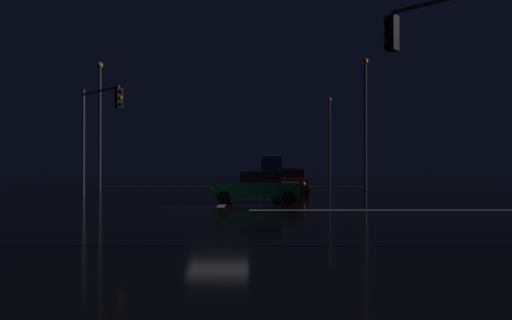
{
  "coord_description": "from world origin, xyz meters",
  "views": [
    {
      "loc": [
        1.46,
        -19.8,
        1.97
      ],
      "look_at": [
        1.65,
        11.99,
        2.18
      ],
      "focal_mm": 33.25,
      "sensor_mm": 36.0,
      "label": 1
    }
  ],
  "objects_px": {
    "traffic_signal_se": "(484,59)",
    "sedan_black": "(284,178)",
    "streetlamp_right_near": "(365,115)",
    "streetlamp_left_near": "(100,117)",
    "streetlamp_right_far": "(329,133)",
    "sedan_gray": "(270,174)",
    "box_truck": "(270,165)",
    "traffic_signal_nw": "(98,121)",
    "sedan_orange": "(275,176)",
    "sedan_red": "(290,181)",
    "sedan_blue": "(271,173)",
    "sedan_green_crossing": "(257,187)"
  },
  "relations": [
    {
      "from": "traffic_signal_se",
      "to": "sedan_black",
      "type": "bearing_deg",
      "value": 98.33
    },
    {
      "from": "streetlamp_right_near",
      "to": "streetlamp_left_near",
      "type": "relative_size",
      "value": 1.03
    },
    {
      "from": "streetlamp_right_far",
      "to": "sedan_gray",
      "type": "bearing_deg",
      "value": -176.93
    },
    {
      "from": "box_truck",
      "to": "streetlamp_right_far",
      "type": "xyz_separation_m",
      "value": [
        5.77,
        -12.05,
        3.44
      ]
    },
    {
      "from": "box_truck",
      "to": "streetlamp_right_far",
      "type": "height_order",
      "value": "streetlamp_right_far"
    },
    {
      "from": "traffic_signal_nw",
      "to": "streetlamp_right_near",
      "type": "distance_m",
      "value": 18.23
    },
    {
      "from": "sedan_gray",
      "to": "traffic_signal_nw",
      "type": "relative_size",
      "value": 0.68
    },
    {
      "from": "sedan_black",
      "to": "sedan_orange",
      "type": "bearing_deg",
      "value": 93.91
    },
    {
      "from": "sedan_gray",
      "to": "sedan_orange",
      "type": "bearing_deg",
      "value": -88.35
    },
    {
      "from": "sedan_red",
      "to": "sedan_gray",
      "type": "relative_size",
      "value": 1.0
    },
    {
      "from": "sedan_gray",
      "to": "sedan_blue",
      "type": "relative_size",
      "value": 1.0
    },
    {
      "from": "sedan_black",
      "to": "traffic_signal_nw",
      "type": "height_order",
      "value": "traffic_signal_nw"
    },
    {
      "from": "sedan_black",
      "to": "box_truck",
      "type": "xyz_separation_m",
      "value": [
        -0.15,
        24.78,
        0.91
      ]
    },
    {
      "from": "sedan_black",
      "to": "sedan_green_crossing",
      "type": "relative_size",
      "value": 1.0
    },
    {
      "from": "sedan_black",
      "to": "streetlamp_left_near",
      "type": "distance_m",
      "value": 14.46
    },
    {
      "from": "streetlamp_right_far",
      "to": "sedan_orange",
      "type": "bearing_deg",
      "value": -132.64
    },
    {
      "from": "sedan_orange",
      "to": "sedan_green_crossing",
      "type": "distance_m",
      "value": 19.91
    },
    {
      "from": "sedan_black",
      "to": "streetlamp_left_near",
      "type": "bearing_deg",
      "value": -166.23
    },
    {
      "from": "sedan_red",
      "to": "streetlamp_right_near",
      "type": "relative_size",
      "value": 0.46
    },
    {
      "from": "sedan_black",
      "to": "sedan_gray",
      "type": "bearing_deg",
      "value": 92.78
    },
    {
      "from": "sedan_green_crossing",
      "to": "traffic_signal_se",
      "type": "distance_m",
      "value": 13.11
    },
    {
      "from": "sedan_orange",
      "to": "sedan_blue",
      "type": "relative_size",
      "value": 1.0
    },
    {
      "from": "sedan_gray",
      "to": "sedan_blue",
      "type": "distance_m",
      "value": 5.51
    },
    {
      "from": "sedan_black",
      "to": "traffic_signal_nw",
      "type": "xyz_separation_m",
      "value": [
        -11.39,
        -9.74,
        3.62
      ]
    },
    {
      "from": "sedan_red",
      "to": "streetlamp_right_far",
      "type": "relative_size",
      "value": 0.49
    },
    {
      "from": "sedan_red",
      "to": "sedan_gray",
      "type": "xyz_separation_m",
      "value": [
        -0.6,
        18.62,
        0.0
      ]
    },
    {
      "from": "sedan_gray",
      "to": "streetlamp_right_near",
      "type": "bearing_deg",
      "value": -68.34
    },
    {
      "from": "sedan_blue",
      "to": "streetlamp_left_near",
      "type": "height_order",
      "value": "streetlamp_left_near"
    },
    {
      "from": "sedan_red",
      "to": "streetlamp_right_far",
      "type": "distance_m",
      "value": 20.24
    },
    {
      "from": "sedan_orange",
      "to": "sedan_gray",
      "type": "distance_m",
      "value": 6.23
    },
    {
      "from": "streetlamp_right_near",
      "to": "streetlamp_left_near",
      "type": "height_order",
      "value": "streetlamp_right_near"
    },
    {
      "from": "sedan_gray",
      "to": "sedan_green_crossing",
      "type": "xyz_separation_m",
      "value": [
        -1.6,
        -26.06,
        0.0
      ]
    },
    {
      "from": "sedan_orange",
      "to": "traffic_signal_nw",
      "type": "relative_size",
      "value": 0.68
    },
    {
      "from": "streetlamp_right_near",
      "to": "streetlamp_left_near",
      "type": "distance_m",
      "value": 18.98
    },
    {
      "from": "sedan_black",
      "to": "streetlamp_right_near",
      "type": "xyz_separation_m",
      "value": [
        5.62,
        -3.27,
        4.64
      ]
    },
    {
      "from": "traffic_signal_nw",
      "to": "streetlamp_left_near",
      "type": "bearing_deg",
      "value": 106.92
    },
    {
      "from": "sedan_green_crossing",
      "to": "traffic_signal_se",
      "type": "bearing_deg",
      "value": -62.29
    },
    {
      "from": "sedan_black",
      "to": "sedan_blue",
      "type": "xyz_separation_m",
      "value": [
        -0.29,
        17.9,
        0.0
      ]
    },
    {
      "from": "sedan_gray",
      "to": "box_truck",
      "type": "bearing_deg",
      "value": 87.92
    },
    {
      "from": "sedan_blue",
      "to": "sedan_green_crossing",
      "type": "distance_m",
      "value": 31.62
    },
    {
      "from": "sedan_black",
      "to": "box_truck",
      "type": "height_order",
      "value": "box_truck"
    },
    {
      "from": "sedan_blue",
      "to": "streetlamp_left_near",
      "type": "xyz_separation_m",
      "value": [
        -13.06,
        -21.17,
        4.48
      ]
    },
    {
      "from": "traffic_signal_se",
      "to": "traffic_signal_nw",
      "type": "height_order",
      "value": "traffic_signal_se"
    },
    {
      "from": "sedan_red",
      "to": "sedan_blue",
      "type": "relative_size",
      "value": 1.0
    },
    {
      "from": "sedan_blue",
      "to": "traffic_signal_nw",
      "type": "relative_size",
      "value": 0.68
    },
    {
      "from": "sedan_gray",
      "to": "sedan_green_crossing",
      "type": "distance_m",
      "value": 26.11
    },
    {
      "from": "sedan_gray",
      "to": "traffic_signal_nw",
      "type": "distance_m",
      "value": 24.89
    },
    {
      "from": "box_truck",
      "to": "sedan_green_crossing",
      "type": "distance_m",
      "value": 38.51
    },
    {
      "from": "sedan_orange",
      "to": "streetlamp_right_near",
      "type": "height_order",
      "value": "streetlamp_right_near"
    },
    {
      "from": "traffic_signal_nw",
      "to": "streetlamp_left_near",
      "type": "xyz_separation_m",
      "value": [
        -1.97,
        6.47,
        0.86
      ]
    }
  ]
}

